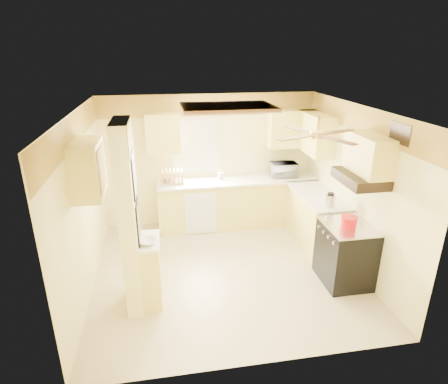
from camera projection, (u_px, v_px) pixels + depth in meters
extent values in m
plane|color=tan|center=(226.00, 270.00, 5.88)|extent=(4.00, 4.00, 0.00)
plane|color=white|center=(227.00, 110.00, 4.98)|extent=(4.00, 4.00, 0.00)
plane|color=#FFEE9B|center=(209.00, 160.00, 7.18)|extent=(4.00, 0.00, 4.00)
plane|color=#FFEE9B|center=(260.00, 267.00, 3.68)|extent=(4.00, 0.00, 4.00)
plane|color=#FFEE9B|center=(83.00, 206.00, 5.12)|extent=(0.00, 3.80, 3.80)
plane|color=#FFEE9B|center=(355.00, 189.00, 5.75)|extent=(0.00, 3.80, 3.80)
cube|color=yellow|center=(209.00, 105.00, 6.78)|extent=(4.00, 0.02, 0.40)
cube|color=#FFEE9B|center=(129.00, 220.00, 4.71)|extent=(0.20, 0.70, 2.50)
cube|color=#F3DC64|center=(151.00, 272.00, 5.04)|extent=(0.25, 0.55, 0.90)
cube|color=white|center=(149.00, 241.00, 4.87)|extent=(0.28, 0.58, 0.04)
cube|color=#F3DC64|center=(237.00, 203.00, 7.27)|extent=(3.00, 0.60, 0.90)
cube|color=#F3DC64|center=(316.00, 220.00, 6.54)|extent=(0.60, 1.40, 0.90)
cube|color=white|center=(238.00, 180.00, 7.09)|extent=(3.04, 0.64, 0.04)
cube|color=white|center=(318.00, 196.00, 6.37)|extent=(0.64, 1.44, 0.04)
cube|color=white|center=(201.00, 213.00, 6.87)|extent=(0.58, 0.02, 0.80)
cube|color=white|center=(196.00, 146.00, 7.02)|extent=(0.92, 0.02, 1.02)
cube|color=white|center=(196.00, 146.00, 7.02)|extent=(0.80, 0.02, 0.90)
cube|color=#F3DC64|center=(163.00, 133.00, 6.67)|extent=(0.60, 0.35, 0.70)
cube|color=#F3DC64|center=(292.00, 129.00, 7.05)|extent=(0.90, 0.35, 0.70)
cube|color=#F3DC64|center=(315.00, 133.00, 6.65)|extent=(0.35, 1.00, 0.70)
cube|color=#F3DC64|center=(87.00, 169.00, 4.70)|extent=(0.35, 0.75, 0.70)
cube|color=#F3DC64|center=(369.00, 154.00, 4.96)|extent=(0.35, 0.76, 0.52)
cube|color=black|center=(345.00, 254.00, 5.48)|extent=(0.65, 0.76, 0.90)
cube|color=silver|center=(349.00, 226.00, 5.31)|extent=(0.66, 0.77, 0.02)
cylinder|color=silver|center=(334.00, 243.00, 5.07)|extent=(0.03, 0.05, 0.05)
cylinder|color=silver|center=(329.00, 237.00, 5.23)|extent=(0.03, 0.05, 0.05)
cylinder|color=silver|center=(324.00, 232.00, 5.37)|extent=(0.03, 0.05, 0.05)
cylinder|color=silver|center=(319.00, 227.00, 5.53)|extent=(0.03, 0.05, 0.05)
cube|color=black|center=(360.00, 178.00, 5.07)|extent=(0.50, 0.76, 0.14)
cube|color=black|center=(134.00, 174.00, 4.51)|extent=(0.02, 0.42, 0.57)
cube|color=white|center=(134.00, 174.00, 4.51)|extent=(0.01, 0.37, 0.52)
cube|color=black|center=(138.00, 222.00, 4.75)|extent=(0.02, 0.42, 0.57)
cube|color=yellow|center=(139.00, 222.00, 4.75)|extent=(0.01, 0.37, 0.52)
cube|color=brown|center=(228.00, 107.00, 5.47)|extent=(1.35, 0.95, 0.06)
cube|color=white|center=(228.00, 109.00, 5.48)|extent=(1.15, 0.75, 0.02)
cylinder|color=gold|center=(318.00, 123.00, 4.52)|extent=(0.04, 0.04, 0.16)
cylinder|color=gold|center=(317.00, 135.00, 4.57)|extent=(0.18, 0.18, 0.08)
cube|color=brown|center=(336.00, 132.00, 4.72)|extent=(0.55, 0.28, 0.01)
cube|color=brown|center=(300.00, 130.00, 4.83)|extent=(0.28, 0.55, 0.01)
cube|color=brown|center=(297.00, 137.00, 4.43)|extent=(0.55, 0.28, 0.01)
cube|color=brown|center=(337.00, 140.00, 4.31)|extent=(0.28, 0.55, 0.01)
cube|color=black|center=(400.00, 134.00, 4.54)|extent=(0.02, 0.40, 0.25)
imported|color=white|center=(284.00, 170.00, 7.22)|extent=(0.50, 0.34, 0.27)
imported|color=white|center=(147.00, 242.00, 4.75)|extent=(0.32, 0.32, 0.06)
cylinder|color=red|center=(349.00, 222.00, 5.25)|extent=(0.21, 0.21, 0.14)
cylinder|color=red|center=(350.00, 217.00, 5.22)|extent=(0.23, 0.23, 0.02)
cylinder|color=silver|center=(330.00, 201.00, 5.83)|extent=(0.15, 0.15, 0.20)
cylinder|color=black|center=(331.00, 194.00, 5.79)|extent=(0.10, 0.10, 0.03)
cube|color=tan|center=(173.00, 182.00, 6.91)|extent=(0.41, 0.31, 0.04)
cube|color=tan|center=(163.00, 177.00, 6.84)|extent=(0.02, 0.28, 0.23)
cube|color=tan|center=(167.00, 177.00, 6.85)|extent=(0.02, 0.28, 0.23)
cube|color=tan|center=(171.00, 177.00, 6.87)|extent=(0.02, 0.28, 0.23)
cube|color=tan|center=(174.00, 177.00, 6.88)|extent=(0.02, 0.28, 0.23)
cube|color=tan|center=(178.00, 176.00, 6.89)|extent=(0.02, 0.28, 0.23)
cube|color=tan|center=(182.00, 176.00, 6.90)|extent=(0.02, 0.28, 0.23)
cylinder|color=white|center=(167.00, 177.00, 6.85)|extent=(0.02, 0.23, 0.23)
cylinder|color=white|center=(174.00, 177.00, 6.88)|extent=(0.02, 0.23, 0.23)
cylinder|color=white|center=(221.00, 176.00, 7.08)|extent=(0.10, 0.10, 0.13)
cylinder|color=tan|center=(221.00, 174.00, 7.07)|extent=(0.01, 0.01, 0.20)
cylinder|color=tan|center=(220.00, 174.00, 7.08)|extent=(0.01, 0.01, 0.20)
cylinder|color=tan|center=(220.00, 174.00, 7.06)|extent=(0.01, 0.01, 0.20)
cylinder|color=tan|center=(221.00, 174.00, 7.05)|extent=(0.01, 0.01, 0.20)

